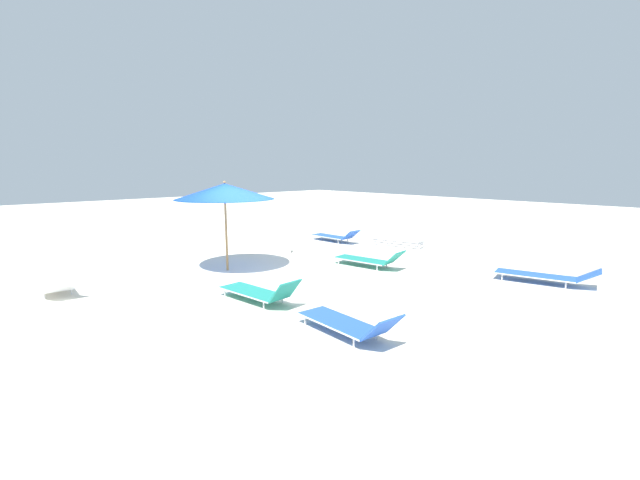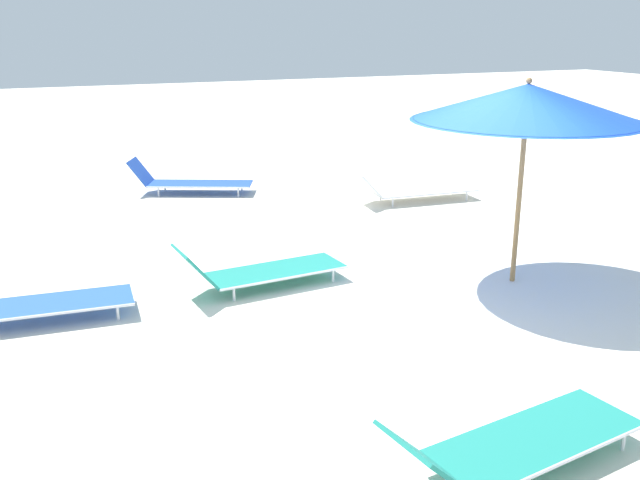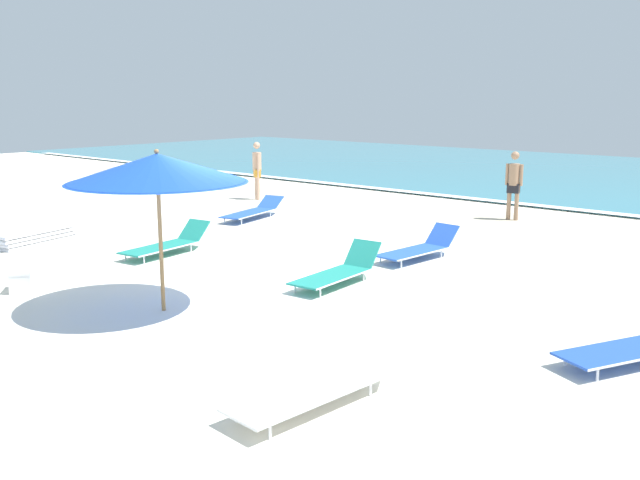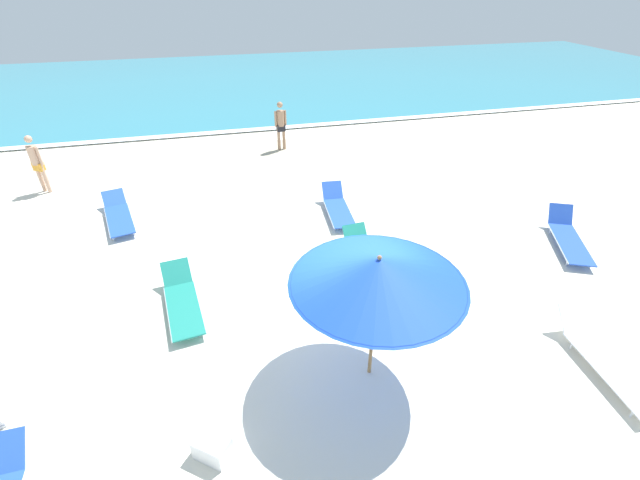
# 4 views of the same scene
# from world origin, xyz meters

# --- Properties ---
(ground_plane) EXTENTS (60.00, 60.00, 0.16)m
(ground_plane) POSITION_xyz_m (0.00, 0.01, -0.08)
(ground_plane) COLOR silver
(beach_umbrella) EXTENTS (2.63, 2.63, 2.42)m
(beach_umbrella) POSITION_xyz_m (0.26, -1.37, 2.13)
(beach_umbrella) COLOR #9E7547
(beach_umbrella) RESTS_ON ground_plane
(lounger_stack) EXTENTS (1.01, 1.99, 0.32)m
(lounger_stack) POSITION_xyz_m (-5.86, -0.26, 0.16)
(lounger_stack) COLOR white
(lounger_stack) RESTS_ON ground_plane
(sun_lounger_beside_umbrella) EXTENTS (0.67, 2.08, 0.53)m
(sun_lounger_beside_umbrella) POSITION_xyz_m (-5.08, -2.55, 0.21)
(sun_lounger_beside_umbrella) COLOR blue
(sun_lounger_beside_umbrella) RESTS_ON ground_plane
(sun_lounger_near_water_left) EXTENTS (0.78, 2.04, 0.61)m
(sun_lounger_near_water_left) POSITION_xyz_m (1.25, 1.53, 0.22)
(sun_lounger_near_water_left) COLOR #1E8475
(sun_lounger_near_water_left) RESTS_ON ground_plane
(sun_lounger_near_water_right) EXTENTS (0.89, 2.13, 0.56)m
(sun_lounger_near_water_right) POSITION_xyz_m (-2.84, 1.02, 0.22)
(sun_lounger_near_water_right) COLOR #1E8475
(sun_lounger_near_water_right) RESTS_ON ground_plane
(sun_lounger_mid_beach_solo) EXTENTS (0.74, 2.04, 0.58)m
(sun_lounger_mid_beach_solo) POSITION_xyz_m (1.24, 4.03, 0.22)
(sun_lounger_mid_beach_solo) COLOR blue
(sun_lounger_mid_beach_solo) RESTS_ON ground_plane
(sun_lounger_mid_beach_pair_a) EXTENTS (1.13, 2.32, 0.47)m
(sun_lounger_mid_beach_pair_a) POSITION_xyz_m (-4.60, 5.07, 0.20)
(sun_lounger_mid_beach_pair_a) COLOR blue
(sun_lounger_mid_beach_pair_a) RESTS_ON ground_plane
(sun_lounger_mid_beach_pair_b) EXTENTS (0.77, 2.24, 0.59)m
(sun_lounger_mid_beach_pair_b) POSITION_xyz_m (4.19, -2.25, 0.22)
(sun_lounger_mid_beach_pair_b) COLOR white
(sun_lounger_mid_beach_pair_b) RESTS_ON ground_plane
(cooler_box) EXTENTS (0.61, 0.58, 0.37)m
(cooler_box) POSITION_xyz_m (-2.36, -2.25, 0.19)
(cooler_box) COLOR white
(cooler_box) RESTS_ON ground_plane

